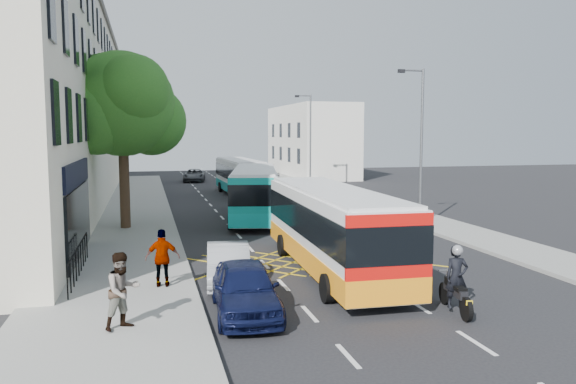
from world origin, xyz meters
TOP-DOWN VIEW (x-y plane):
  - ground at (0.00, 0.00)m, footprint 120.00×120.00m
  - pavement_left at (-8.50, 15.00)m, footprint 5.00×70.00m
  - pavement_right at (7.50, 15.00)m, footprint 3.00×70.00m
  - terrace_main at (-14.00, 24.49)m, footprint 8.30×45.00m
  - terrace_far at (-14.00, 55.00)m, footprint 8.00×20.00m
  - building_right at (11.00, 48.00)m, footprint 6.00×18.00m
  - street_tree at (-8.51, 14.97)m, footprint 6.30×5.70m
  - lamp_near at (6.20, 12.00)m, footprint 1.45×0.15m
  - lamp_far at (6.20, 32.00)m, footprint 1.45×0.15m
  - railings at (-9.70, 5.30)m, footprint 0.08×5.60m
  - bus_near at (-1.10, 4.32)m, footprint 2.90×10.65m
  - bus_mid at (-1.46, 17.02)m, footprint 4.48×10.70m
  - bus_far at (-0.22, 29.64)m, footprint 2.70×10.15m
  - motorbike at (0.72, -0.87)m, footprint 0.73×2.13m
  - parked_car_blue at (-4.90, 0.42)m, footprint 1.96×4.33m
  - parked_car_silver at (-4.90, 3.65)m, footprint 1.79×4.03m
  - red_hatchback at (5.50, 20.91)m, footprint 2.59×5.04m
  - distant_car_grey at (-2.69, 43.17)m, footprint 2.68×4.75m
  - distant_car_silver at (4.63, 41.93)m, footprint 2.12×4.19m
  - distant_car_dark at (2.50, 44.28)m, footprint 1.53×4.35m
  - pedestrian_near at (-8.06, -0.37)m, footprint 1.16×1.10m
  - pedestrian_far at (-7.00, 3.27)m, footprint 1.10×0.54m

SIDE VIEW (x-z plane):
  - ground at x=0.00m, z-range 0.00..0.00m
  - pavement_left at x=-8.50m, z-range 0.00..0.15m
  - pavement_right at x=7.50m, z-range 0.00..0.15m
  - distant_car_grey at x=-2.69m, z-range 0.00..1.25m
  - parked_car_silver at x=-4.90m, z-range 0.00..1.29m
  - distant_car_silver at x=4.63m, z-range 0.00..1.37m
  - red_hatchback at x=5.50m, z-range 0.00..1.40m
  - distant_car_dark at x=2.50m, z-range 0.00..1.43m
  - railings at x=-9.70m, z-range 0.15..1.29m
  - parked_car_blue at x=-4.90m, z-range 0.00..1.44m
  - motorbike at x=0.72m, z-range -0.06..1.84m
  - pedestrian_far at x=-7.00m, z-range 0.15..1.96m
  - pedestrian_near at x=-8.06m, z-range 0.15..2.05m
  - bus_far at x=-0.22m, z-range 0.08..2.91m
  - bus_mid at x=-1.46m, z-range 0.08..3.01m
  - bus_near at x=-1.10m, z-range 0.08..3.05m
  - building_right at x=11.00m, z-range 0.00..8.00m
  - lamp_near at x=6.20m, z-range 0.62..8.62m
  - lamp_far at x=6.20m, z-range 0.62..8.62m
  - terrace_far at x=-14.00m, z-range 0.00..10.00m
  - street_tree at x=-8.51m, z-range 1.89..10.69m
  - terrace_main at x=-14.00m, z-range 0.01..13.51m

